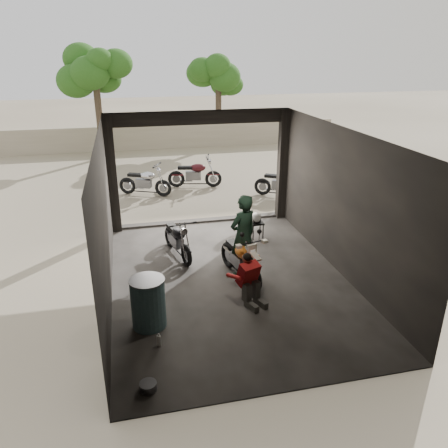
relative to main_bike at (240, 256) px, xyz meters
name	(u,v)px	position (x,y,z in m)	size (l,w,h in m)	color
ground	(229,279)	(-0.25, -0.01, -0.54)	(80.00, 80.00, 0.00)	#7A6D56
garage	(224,216)	(-0.25, 0.54, 0.74)	(7.00, 7.13, 3.20)	#2D2B28
boundary_wall	(164,136)	(-0.25, 13.99, 0.06)	(18.00, 0.30, 1.20)	gray
tree_left	(94,67)	(-3.25, 12.49, 3.45)	(2.20, 2.20, 5.60)	#382B1E
tree_right	(218,74)	(2.55, 13.99, 3.02)	(2.20, 2.20, 5.00)	#382B1E
main_bike	(240,256)	(0.00, 0.00, 0.00)	(0.67, 1.62, 1.08)	#F0E3CB
left_bike	(177,237)	(-1.19, 1.44, -0.04)	(0.61, 1.48, 1.00)	black
outside_bike_a	(145,180)	(-1.68, 6.44, 0.02)	(0.68, 1.64, 1.11)	black
outside_bike_b	(195,172)	(0.15, 7.00, 0.04)	(0.70, 1.70, 1.15)	#410F14
outside_bike_c	(282,181)	(2.82, 5.20, 0.02)	(0.68, 1.65, 1.12)	black
rider	(243,236)	(0.10, 0.18, 0.39)	(0.68, 0.45, 1.87)	black
mechanic	(251,282)	(-0.06, -1.07, -0.03)	(0.52, 0.70, 1.01)	red
stool	(257,225)	(0.99, 2.04, -0.15)	(0.33, 0.33, 0.46)	black
helmet	(256,217)	(0.97, 2.04, 0.05)	(0.28, 0.30, 0.27)	white
oil_drum	(148,304)	(-2.07, -1.37, -0.06)	(0.61, 0.61, 0.95)	#3B5F64
sign_post	(294,153)	(3.00, 4.66, 1.08)	(0.80, 0.08, 2.40)	black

